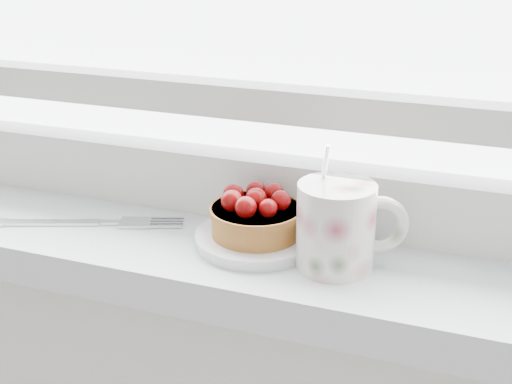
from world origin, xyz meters
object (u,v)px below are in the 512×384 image
at_px(raspberry_tart, 256,215).
at_px(floral_mug, 339,224).
at_px(fork, 84,223).
at_px(saucer, 256,239).

relative_size(raspberry_tart, floral_mug, 0.79).
distance_m(floral_mug, fork, 0.28).
xyz_separation_m(saucer, raspberry_tart, (-0.00, 0.00, 0.03)).
distance_m(saucer, floral_mug, 0.10).
distance_m(saucer, fork, 0.19).
distance_m(raspberry_tart, fork, 0.20).
height_order(raspberry_tart, fork, raspberry_tart).
bearing_deg(raspberry_tart, fork, -174.44).
bearing_deg(floral_mug, raspberry_tart, 169.50).
relative_size(saucer, fork, 0.60).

